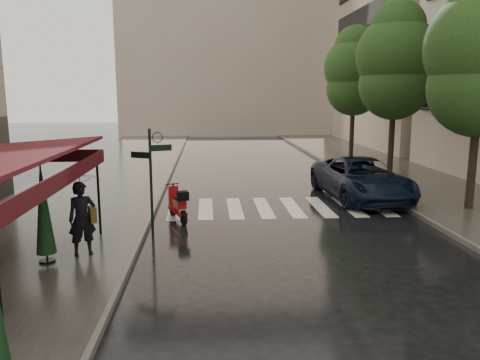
{
  "coord_description": "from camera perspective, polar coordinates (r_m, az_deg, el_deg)",
  "views": [
    {
      "loc": [
        0.42,
        -10.41,
        4.05
      ],
      "look_at": [
        1.45,
        4.02,
        1.4
      ],
      "focal_mm": 35.0,
      "sensor_mm": 36.0,
      "label": 1
    }
  ],
  "objects": [
    {
      "name": "signpost",
      "position": [
        13.68,
        -10.8,
        0.87
      ],
      "size": [
        1.17,
        0.29,
        3.1
      ],
      "color": "black",
      "rests_on": "ground"
    },
    {
      "name": "ground",
      "position": [
        11.17,
        -6.07,
        -10.93
      ],
      "size": [
        120.0,
        120.0,
        0.0
      ],
      "primitive_type": "plane",
      "color": "black",
      "rests_on": "ground"
    },
    {
      "name": "haussmann_far",
      "position": [
        40.14,
        20.54,
        17.2
      ],
      "size": [
        8.0,
        16.0,
        18.5
      ],
      "primitive_type": "cube",
      "color": "tan",
      "rests_on": "ground"
    },
    {
      "name": "tree_mid",
      "position": [
        24.22,
        18.48,
        13.52
      ],
      "size": [
        3.8,
        3.8,
        8.34
      ],
      "color": "black",
      "rests_on": "sidewalk_far"
    },
    {
      "name": "pedestrian_with_umbrella",
      "position": [
        11.99,
        -18.89,
        -0.94
      ],
      "size": [
        1.47,
        1.48,
        2.55
      ],
      "rotation": [
        0.0,
        0.0,
        0.46
      ],
      "color": "black",
      "rests_on": "sidewalk_near"
    },
    {
      "name": "sidewalk_near",
      "position": [
        23.28,
        -16.21,
        0.1
      ],
      "size": [
        6.0,
        60.0,
        0.12
      ],
      "primitive_type": "cube",
      "color": "#38332D",
      "rests_on": "ground"
    },
    {
      "name": "crosswalk",
      "position": [
        17.09,
        4.65,
        -3.34
      ],
      "size": [
        7.85,
        3.2,
        0.01
      ],
      "color": "silver",
      "rests_on": "ground"
    },
    {
      "name": "tree_far",
      "position": [
        30.87,
        13.77,
        12.71
      ],
      "size": [
        3.8,
        3.8,
        8.16
      ],
      "color": "black",
      "rests_on": "sidewalk_far"
    },
    {
      "name": "curb_near",
      "position": [
        22.83,
        -8.71,
        0.24
      ],
      "size": [
        0.12,
        60.0,
        0.16
      ],
      "primitive_type": "cube",
      "color": "#595651",
      "rests_on": "ground"
    },
    {
      "name": "curb_far",
      "position": [
        23.82,
        13.15,
        0.51
      ],
      "size": [
        0.12,
        60.0,
        0.16
      ],
      "primitive_type": "cube",
      "color": "#595651",
      "rests_on": "ground"
    },
    {
      "name": "parked_car",
      "position": [
        18.96,
        14.56,
        0.17
      ],
      "size": [
        3.07,
        5.92,
        1.59
      ],
      "primitive_type": "imported",
      "rotation": [
        0.0,
        0.0,
        0.08
      ],
      "color": "black",
      "rests_on": "ground"
    },
    {
      "name": "sidewalk_far",
      "position": [
        24.79,
        19.35,
        0.54
      ],
      "size": [
        5.5,
        60.0,
        0.12
      ],
      "primitive_type": "cube",
      "color": "#38332D",
      "rests_on": "ground"
    },
    {
      "name": "parasol_back",
      "position": [
        11.85,
        -22.86,
        -3.19
      ],
      "size": [
        0.46,
        0.46,
        2.45
      ],
      "color": "black",
      "rests_on": "sidewalk_near"
    },
    {
      "name": "backdrop_building",
      "position": [
        48.84,
        -1.06,
        17.39
      ],
      "size": [
        22.0,
        6.0,
        20.0
      ],
      "primitive_type": "cube",
      "color": "tan",
      "rests_on": "ground"
    },
    {
      "name": "scooter",
      "position": [
        15.28,
        -7.54,
        -3.06
      ],
      "size": [
        0.82,
        1.64,
        1.13
      ],
      "rotation": [
        0.0,
        0.0,
        0.36
      ],
      "color": "black",
      "rests_on": "ground"
    }
  ]
}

